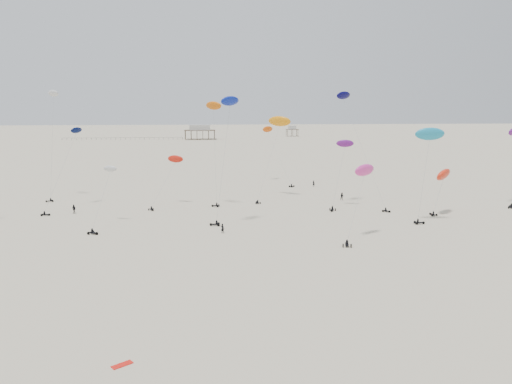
{
  "coord_description": "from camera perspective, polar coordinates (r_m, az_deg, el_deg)",
  "views": [
    {
      "loc": [
        -9.43,
        2.58,
        21.57
      ],
      "look_at": [
        0.0,
        88.0,
        7.0
      ],
      "focal_mm": 35.0,
      "sensor_mm": 36.0,
      "label": 1
    }
  ],
  "objects": [
    {
      "name": "ground_plane",
      "position": [
        198.82,
        -3.55,
        3.38
      ],
      "size": [
        900.0,
        900.0,
        0.0
      ],
      "primitive_type": "plane",
      "color": "beige"
    },
    {
      "name": "pavilion_main",
      "position": [
        347.85,
        -6.43,
        6.7
      ],
      "size": [
        21.0,
        13.0,
        9.8
      ],
      "color": "brown",
      "rests_on": "ground"
    },
    {
      "name": "pavilion_small",
      "position": [
        384.18,
        4.15,
        6.9
      ],
      "size": [
        9.0,
        7.0,
        8.0
      ],
      "color": "brown",
      "rests_on": "ground"
    },
    {
      "name": "pier_fence",
      "position": [
        351.99,
        -14.96,
        5.91
      ],
      "size": [
        80.2,
        0.2,
        1.5
      ],
      "color": "black",
      "rests_on": "ground"
    },
    {
      "name": "rig_0",
      "position": [
        113.4,
        -9.73,
        2.64
      ],
      "size": [
        7.71,
        11.05,
        13.25
      ],
      "rotation": [
        0.0,
        0.0,
        3.61
      ],
      "color": "black",
      "rests_on": "ground"
    },
    {
      "name": "rig_1",
      "position": [
        125.42,
        27.23,
        3.87
      ],
      "size": [
        6.62,
        10.09,
        17.41
      ],
      "rotation": [
        0.0,
        0.0,
        5.95
      ],
      "color": "black",
      "rests_on": "ground"
    },
    {
      "name": "rig_2",
      "position": [
        109.59,
        9.66,
        3.06
      ],
      "size": [
        7.14,
        8.2,
        14.99
      ],
      "rotation": [
        0.0,
        0.0,
        2.71
      ],
      "color": "black",
      "rests_on": "ground"
    },
    {
      "name": "rig_3",
      "position": [
        113.8,
        10.8,
        8.61
      ],
      "size": [
        9.6,
        15.75,
        26.89
      ],
      "rotation": [
        0.0,
        0.0,
        3.73
      ],
      "color": "black",
      "rests_on": "ground"
    },
    {
      "name": "rig_4",
      "position": [
        147.05,
        1.88,
        5.96
      ],
      "size": [
        7.84,
        17.74,
        20.97
      ],
      "rotation": [
        0.0,
        0.0,
        5.29
      ],
      "color": "black",
      "rests_on": "ground"
    },
    {
      "name": "rig_6",
      "position": [
        114.77,
        -20.99,
        3.38
      ],
      "size": [
        6.41,
        15.33,
        20.39
      ],
      "rotation": [
        0.0,
        0.0,
        4.48
      ],
      "color": "black",
      "rests_on": "ground"
    },
    {
      "name": "rig_7",
      "position": [
        108.74,
        20.54,
        1.55
      ],
      "size": [
        6.77,
        6.47,
        9.61
      ],
      "rotation": [
        0.0,
        0.0,
        0.19
      ],
      "color": "black",
      "rests_on": "ground"
    },
    {
      "name": "rig_8",
      "position": [
        110.8,
        -4.83,
        7.77
      ],
      "size": [
        4.43,
        6.28,
        23.12
      ],
      "rotation": [
        0.0,
        0.0,
        1.32
      ],
      "color": "black",
      "rests_on": "ground"
    },
    {
      "name": "rig_9",
      "position": [
        94.28,
        -17.27,
        -1.02
      ],
      "size": [
        4.09,
        12.76,
        14.04
      ],
      "rotation": [
        0.0,
        0.0,
        4.14
      ],
      "color": "black",
      "rests_on": "ground"
    },
    {
      "name": "rig_10",
      "position": [
        130.0,
        -22.23,
        7.98
      ],
      "size": [
        3.95,
        11.94,
        26.2
      ],
      "rotation": [
        0.0,
        0.0,
        2.08
      ],
      "color": "black",
      "rests_on": "ground"
    },
    {
      "name": "rig_11",
      "position": [
        99.68,
        19.1,
        5.1
      ],
      "size": [
        6.47,
        4.97,
        18.07
      ],
      "rotation": [
        0.0,
        0.0,
        4.62
      ],
      "color": "black",
      "rests_on": "ground"
    },
    {
      "name": "rig_12",
      "position": [
        121.78,
        2.52,
        7.45
      ],
      "size": [
        10.45,
        14.09,
        21.19
      ],
      "rotation": [
        0.0,
        0.0,
        0.18
      ],
      "color": "black",
      "rests_on": "ground"
    },
    {
      "name": "rig_13",
      "position": [
        84.42,
        11.87,
        0.67
      ],
      "size": [
        8.14,
        10.05,
        13.13
      ],
      "rotation": [
        0.0,
        0.0,
        6.04
      ],
      "color": "black",
      "rests_on": "ground"
    },
    {
      "name": "rig_14",
      "position": [
        92.61,
        -3.37,
        7.31
      ],
      "size": [
        6.37,
        5.87,
        23.9
      ],
      "rotation": [
        0.0,
        0.0,
        1.52
      ],
      "color": "black",
      "rests_on": "ground"
    },
    {
      "name": "spectator_0",
      "position": [
        87.3,
        -3.84,
        -4.7
      ],
      "size": [
        0.88,
        0.84,
        1.99
      ],
      "primitive_type": "imported",
      "rotation": [
        0.0,
        0.0,
        2.47
      ],
      "color": "black",
      "rests_on": "ground"
    },
    {
      "name": "spectator_1",
      "position": [
        119.39,
        9.8,
        -0.93
      ],
      "size": [
        1.1,
        0.71,
        2.14
      ],
      "primitive_type": "imported",
      "rotation": [
        0.0,
        0.0,
        6.19
      ],
      "color": "black",
      "rests_on": "ground"
    },
    {
      "name": "spectator_2",
      "position": [
        109.78,
        -20.07,
        -2.3
      ],
      "size": [
        1.45,
        1.34,
        2.18
      ],
      "primitive_type": "imported",
      "rotation": [
        0.0,
        0.0,
        5.63
      ],
      "color": "black",
      "rests_on": "ground"
    },
    {
      "name": "spectator_3",
      "position": [
        138.97,
        6.59,
        0.63
      ],
      "size": [
        0.88,
        0.84,
        1.99
      ],
      "primitive_type": "imported",
      "rotation": [
        0.0,
        0.0,
        2.48
      ],
      "color": "black",
      "rests_on": "ground"
    },
    {
      "name": "grounded_kite_b",
      "position": [
        46.19,
        -15.05,
        -18.57
      ],
      "size": [
        1.88,
        1.59,
        0.07
      ],
      "primitive_type": "cube",
      "rotation": [
        0.0,
        0.0,
        0.6
      ],
      "color": "red",
      "rests_on": "ground"
    }
  ]
}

